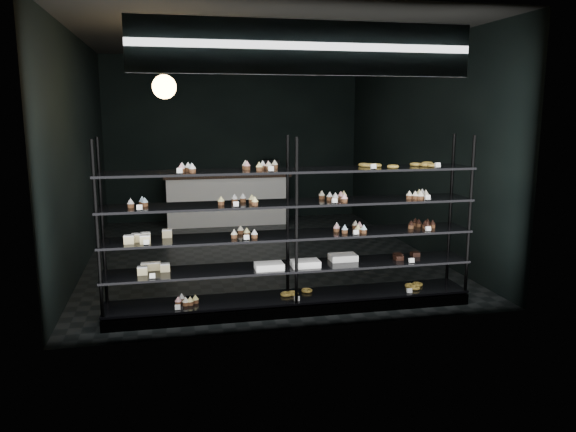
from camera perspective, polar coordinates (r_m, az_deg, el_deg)
The scene contains 5 objects.
room at distance 8.33m, azimuth -3.06°, elevation 6.74°, with size 5.01×6.01×3.20m.
display_shelf at distance 6.10m, azimuth 0.17°, elevation -3.98°, with size 4.00×0.50×1.91m.
signage at distance 5.47m, azimuth 1.88°, elevation 16.73°, with size 3.30×0.05×0.50m.
pendant_lamp at distance 7.06m, azimuth -12.46°, elevation 12.71°, with size 0.29×0.29×0.87m.
service_counter at distance 10.90m, azimuth -6.10°, elevation 1.83°, with size 2.39×0.65×1.23m.
Camera 1 is at (-1.31, -8.21, 2.18)m, focal length 35.00 mm.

